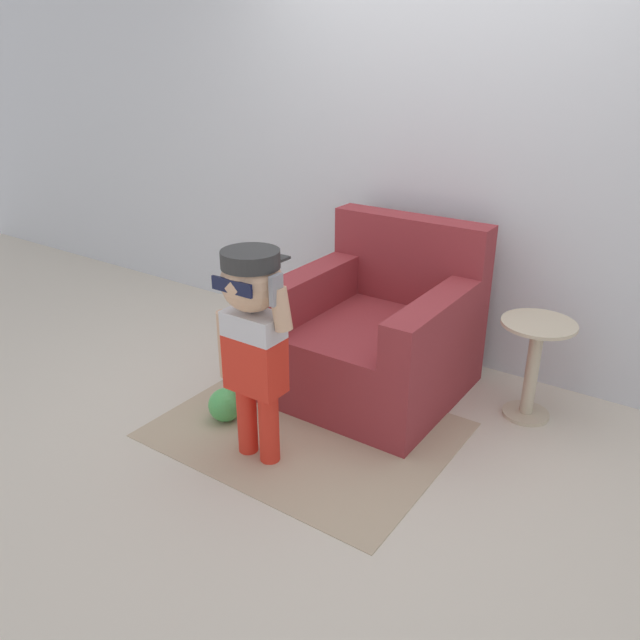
{
  "coord_description": "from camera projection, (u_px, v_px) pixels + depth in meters",
  "views": [
    {
      "loc": [
        1.52,
        -2.71,
        1.8
      ],
      "look_at": [
        -0.09,
        -0.39,
        0.58
      ],
      "focal_mm": 35.0,
      "sensor_mm": 36.0,
      "label": 1
    }
  ],
  "objects": [
    {
      "name": "ground_plane",
      "position": [
        371.0,
        394.0,
        3.56
      ],
      "size": [
        10.0,
        10.0,
        0.0
      ],
      "primitive_type": "plane",
      "color": "beige"
    },
    {
      "name": "rug",
      "position": [
        306.0,
        429.0,
        3.22
      ],
      "size": [
        1.44,
        1.13,
        0.01
      ],
      "color": "tan",
      "rests_on": "ground_plane"
    },
    {
      "name": "toy_ball",
      "position": [
        225.0,
        405.0,
        3.28
      ],
      "size": [
        0.18,
        0.18,
        0.18
      ],
      "color": "#4CB256",
      "rests_on": "ground_plane"
    },
    {
      "name": "person_child",
      "position": [
        253.0,
        325.0,
        2.75
      ],
      "size": [
        0.42,
        0.32,
        1.03
      ],
      "color": "red",
      "rests_on": "ground_plane"
    },
    {
      "name": "wall_back",
      "position": [
        441.0,
        146.0,
        3.58
      ],
      "size": [
        10.0,
        0.05,
        2.6
      ],
      "color": "silver",
      "rests_on": "ground_plane"
    },
    {
      "name": "side_table",
      "position": [
        533.0,
        361.0,
        3.22
      ],
      "size": [
        0.38,
        0.38,
        0.55
      ],
      "color": "beige",
      "rests_on": "ground_plane"
    },
    {
      "name": "armchair",
      "position": [
        377.0,
        336.0,
        3.51
      ],
      "size": [
        0.95,
        0.98,
        0.94
      ],
      "color": "maroon",
      "rests_on": "ground_plane"
    }
  ]
}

